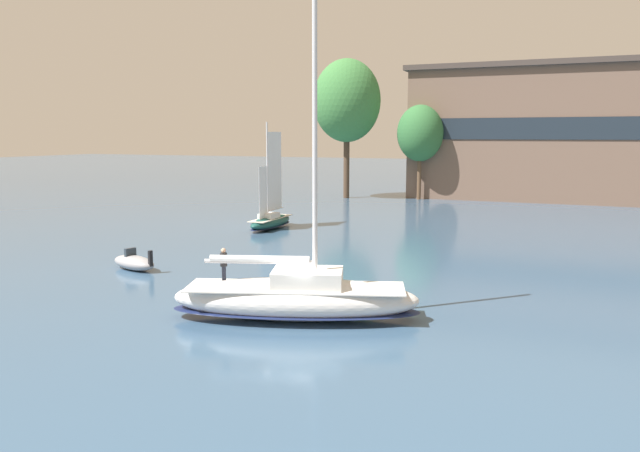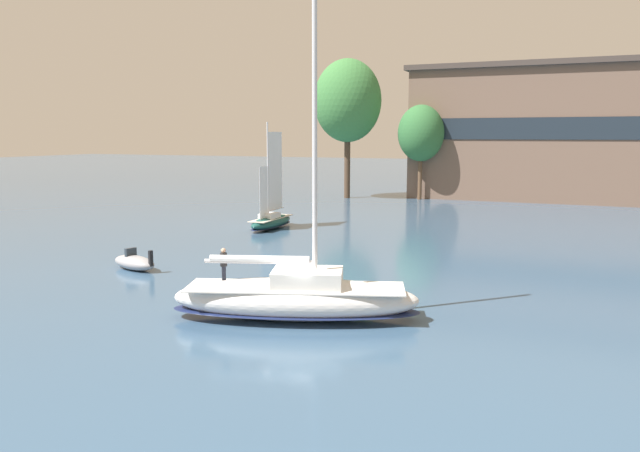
% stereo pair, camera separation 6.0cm
% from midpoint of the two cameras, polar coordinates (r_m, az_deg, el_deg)
% --- Properties ---
extents(ground_plane, '(400.00, 400.00, 0.00)m').
position_cam_midpoint_polar(ground_plane, '(30.24, -2.31, -8.51)').
color(ground_plane, '#385675').
extents(waterfront_building, '(33.17, 17.75, 18.10)m').
position_cam_midpoint_polar(waterfront_building, '(92.99, 18.96, 8.09)').
color(waterfront_building, brown).
rests_on(waterfront_building, ground).
extents(tree_shore_left, '(6.22, 6.22, 12.80)m').
position_cam_midpoint_polar(tree_shore_left, '(86.15, 9.12, 8.36)').
color(tree_shore_left, brown).
rests_on(tree_shore_left, ground).
extents(tree_shore_right, '(9.27, 9.27, 19.08)m').
position_cam_midpoint_polar(tree_shore_right, '(87.27, 2.45, 11.35)').
color(tree_shore_right, '#4C3828').
rests_on(tree_shore_right, ground).
extents(sailboat_main, '(12.32, 6.99, 16.31)m').
position_cam_midpoint_polar(sailboat_main, '(29.93, -2.27, -6.48)').
color(sailboat_main, silver).
rests_on(sailboat_main, ground).
extents(sailboat_moored_near_marina, '(2.15, 7.25, 9.93)m').
position_cam_midpoint_polar(sailboat_moored_near_marina, '(58.93, -4.57, 0.57)').
color(sailboat_moored_near_marina, '#194C47').
rests_on(sailboat_moored_near_marina, ground).
extents(motor_tender, '(4.13, 2.57, 1.48)m').
position_cam_midpoint_polar(motor_tender, '(42.69, -16.67, -3.21)').
color(motor_tender, '#99999E').
rests_on(motor_tender, ground).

